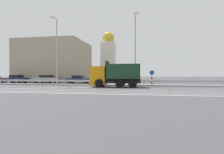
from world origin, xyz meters
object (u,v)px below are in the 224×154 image
object	(u,v)px
street_lamp_1	(56,49)
street_lamp_2	(135,48)
dump_truck	(109,77)
church_tower	(108,57)
parked_car_1	(16,79)
median_road_sign	(152,78)
parked_car_3	(79,79)
parked_car_2	(46,79)

from	to	relation	value
street_lamp_1	street_lamp_2	xyz separation A→B (m)	(11.80, -0.06, -0.09)
dump_truck	church_tower	xyz separation A→B (m)	(-4.96, 24.90, 5.21)
street_lamp_1	parked_car_1	xyz separation A→B (m)	(-10.86, 4.94, -4.67)
street_lamp_1	parked_car_1	distance (m)	12.81
parked_car_1	street_lamp_1	bearing A→B (deg)	-113.45
church_tower	median_road_sign	bearing A→B (deg)	-64.86
dump_truck	parked_car_3	xyz separation A→B (m)	(-7.15, 8.07, -0.56)
dump_truck	parked_car_2	size ratio (longest dim) A/B	1.28
parked_car_1	parked_car_3	world-z (taller)	parked_car_1
dump_truck	street_lamp_1	size ratio (longest dim) A/B	0.64
dump_truck	parked_car_2	distance (m)	15.41
street_lamp_2	parked_car_3	xyz separation A→B (m)	(-10.35, 5.47, -4.61)
median_road_sign	parked_car_1	distance (m)	25.41
parked_car_3	church_tower	bearing A→B (deg)	169.14
dump_truck	street_lamp_2	size ratio (longest dim) A/B	0.65
parked_car_2	dump_truck	bearing A→B (deg)	-115.46
parked_car_1	church_tower	size ratio (longest dim) A/B	0.32
median_road_sign	parked_car_1	bearing A→B (deg)	168.87
church_tower	parked_car_3	bearing A→B (deg)	-97.42
median_road_sign	street_lamp_1	size ratio (longest dim) A/B	0.22
parked_car_2	street_lamp_2	bearing A→B (deg)	-102.61
dump_truck	street_lamp_2	xyz separation A→B (m)	(3.20, 2.60, 4.04)
dump_truck	parked_car_2	bearing A→B (deg)	58.31
church_tower	parked_car_1	bearing A→B (deg)	-129.96
median_road_sign	street_lamp_1	distance (m)	14.72
median_road_sign	street_lamp_1	bearing A→B (deg)	-179.88
street_lamp_1	parked_car_3	world-z (taller)	street_lamp_1
parked_car_1	parked_car_2	size ratio (longest dim) A/B	0.92
parked_car_2	median_road_sign	bearing A→B (deg)	-100.40
street_lamp_1	street_lamp_2	distance (m)	11.81
median_road_sign	street_lamp_2	size ratio (longest dim) A/B	0.22
street_lamp_1	parked_car_2	world-z (taller)	street_lamp_1
median_road_sign	parked_car_1	size ratio (longest dim) A/B	0.48
dump_truck	street_lamp_2	world-z (taller)	street_lamp_2
street_lamp_2	parked_car_3	size ratio (longest dim) A/B	2.17
street_lamp_2	dump_truck	bearing A→B (deg)	-140.92
dump_truck	church_tower	bearing A→B (deg)	9.48
parked_car_3	church_tower	xyz separation A→B (m)	(2.19, 16.83, 5.77)
street_lamp_2	parked_car_1	size ratio (longest dim) A/B	2.13
street_lamp_2	church_tower	size ratio (longest dim) A/B	0.69
parked_car_1	parked_car_2	distance (m)	6.11
dump_truck	street_lamp_1	world-z (taller)	street_lamp_1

